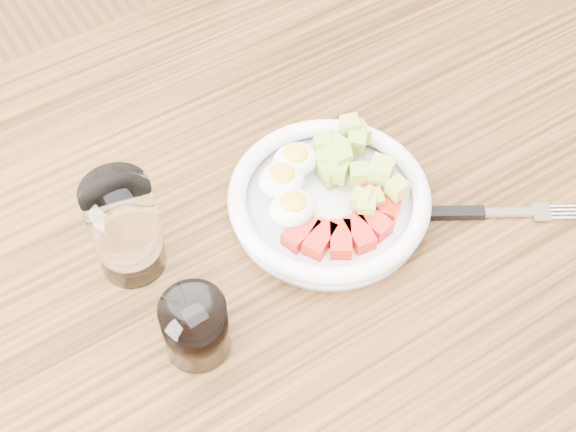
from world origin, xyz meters
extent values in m
cube|color=brown|center=(0.65, 0.35, 0.36)|extent=(0.07, 0.07, 0.73)
cube|color=brown|center=(0.00, 0.00, 0.75)|extent=(1.50, 0.90, 0.04)
cylinder|color=white|center=(0.05, 0.01, 0.78)|extent=(0.23, 0.23, 0.01)
torus|color=white|center=(0.05, 0.01, 0.79)|extent=(0.23, 0.23, 0.02)
cube|color=red|center=(-0.01, -0.01, 0.79)|extent=(0.05, 0.03, 0.02)
cube|color=red|center=(0.01, -0.03, 0.79)|extent=(0.05, 0.04, 0.02)
cube|color=red|center=(0.02, -0.04, 0.79)|extent=(0.04, 0.05, 0.02)
cube|color=red|center=(0.05, -0.05, 0.79)|extent=(0.03, 0.05, 0.02)
cube|color=red|center=(0.07, -0.04, 0.79)|extent=(0.03, 0.05, 0.02)
cube|color=red|center=(0.09, -0.03, 0.79)|extent=(0.04, 0.05, 0.02)
cube|color=red|center=(0.10, -0.01, 0.79)|extent=(0.05, 0.04, 0.02)
ellipsoid|color=white|center=(0.01, 0.05, 0.80)|extent=(0.06, 0.05, 0.03)
ellipsoid|color=yellow|center=(0.01, 0.05, 0.82)|extent=(0.03, 0.03, 0.01)
ellipsoid|color=white|center=(0.04, 0.07, 0.80)|extent=(0.06, 0.05, 0.03)
ellipsoid|color=yellow|center=(0.04, 0.07, 0.82)|extent=(0.03, 0.03, 0.01)
ellipsoid|color=white|center=(0.00, 0.01, 0.80)|extent=(0.06, 0.05, 0.03)
ellipsoid|color=yellow|center=(0.00, 0.01, 0.82)|extent=(0.03, 0.03, 0.01)
cube|color=#AEC64C|center=(0.08, -0.02, 0.80)|extent=(0.03, 0.03, 0.02)
cube|color=#AEC64C|center=(0.09, 0.06, 0.81)|extent=(0.03, 0.03, 0.03)
cube|color=#AEC64C|center=(0.07, 0.05, 0.80)|extent=(0.03, 0.03, 0.02)
cube|color=#AEC64C|center=(0.11, -0.03, 0.81)|extent=(0.02, 0.02, 0.02)
cube|color=#AEC64C|center=(0.12, 0.07, 0.82)|extent=(0.03, 0.03, 0.02)
cube|color=#AEC64C|center=(0.07, -0.03, 0.80)|extent=(0.03, 0.03, 0.02)
cube|color=#AEC64C|center=(0.07, -0.02, 0.81)|extent=(0.03, 0.03, 0.02)
cube|color=#AEC64C|center=(0.07, 0.04, 0.80)|extent=(0.02, 0.02, 0.02)
cube|color=#AEC64C|center=(0.08, -0.02, 0.80)|extent=(0.03, 0.03, 0.02)
cube|color=#AEC64C|center=(0.11, 0.00, 0.82)|extent=(0.04, 0.04, 0.03)
cube|color=#AEC64C|center=(0.07, 0.03, 0.81)|extent=(0.03, 0.03, 0.02)
cube|color=#AEC64C|center=(0.12, 0.06, 0.81)|extent=(0.03, 0.03, 0.02)
cube|color=#AEC64C|center=(0.09, 0.04, 0.81)|extent=(0.03, 0.03, 0.02)
cube|color=#AEC64C|center=(0.09, 0.01, 0.81)|extent=(0.03, 0.03, 0.02)
cube|color=#AEC64C|center=(0.11, 0.05, 0.81)|extent=(0.03, 0.03, 0.02)
cube|color=#AEC64C|center=(0.08, 0.04, 0.82)|extent=(0.02, 0.02, 0.02)
cube|color=#AEC64C|center=(0.08, 0.07, 0.81)|extent=(0.03, 0.03, 0.02)
cube|color=black|center=(0.15, -0.07, 0.78)|extent=(0.10, 0.07, 0.01)
cube|color=silver|center=(0.22, -0.11, 0.78)|extent=(0.06, 0.04, 0.00)
cube|color=silver|center=(0.25, -0.13, 0.78)|extent=(0.03, 0.03, 0.00)
cylinder|color=silver|center=(0.27, -0.15, 0.77)|extent=(0.03, 0.02, 0.00)
cylinder|color=silver|center=(0.27, -0.14, 0.77)|extent=(0.03, 0.02, 0.00)
cylinder|color=silver|center=(0.28, -0.14, 0.77)|extent=(0.03, 0.02, 0.00)
cylinder|color=silver|center=(0.28, -0.14, 0.77)|extent=(0.03, 0.02, 0.00)
cylinder|color=white|center=(-0.18, 0.07, 0.84)|extent=(0.07, 0.07, 0.13)
cylinder|color=white|center=(-0.17, -0.06, 0.81)|extent=(0.07, 0.07, 0.08)
cylinder|color=black|center=(-0.17, -0.06, 0.81)|extent=(0.06, 0.06, 0.07)
camera|label=1|loc=(-0.29, -0.43, 1.53)|focal=50.00mm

